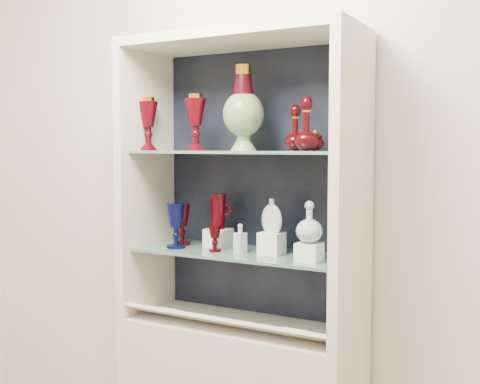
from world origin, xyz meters
The scene contains 28 objects.
wall_back centered at (0.00, 1.75, 1.40)m, with size 3.50×0.02×2.80m, color beige.
cabinet_back_panel centered at (0.00, 1.72, 1.32)m, with size 0.98×0.02×1.15m, color black.
cabinet_side_left centered at (-0.48, 1.53, 1.32)m, with size 0.04×0.40×1.15m, color beige.
cabinet_side_right centered at (0.48, 1.53, 1.32)m, with size 0.04×0.40×1.15m, color beige.
cabinet_top_cap centered at (0.00, 1.53, 1.92)m, with size 1.00×0.40×0.04m, color beige.
shelf_lower centered at (0.00, 1.55, 1.04)m, with size 0.92×0.34×0.01m, color slate.
shelf_upper centered at (0.00, 1.55, 1.46)m, with size 0.92×0.34×0.01m, color slate.
label_ledge centered at (0.00, 1.42, 0.78)m, with size 0.92×0.18×0.01m, color beige.
label_card_0 centered at (0.32, 1.42, 0.80)m, with size 0.10×0.07×0.00m, color white.
label_card_1 centered at (-0.26, 1.42, 0.80)m, with size 0.10×0.07×0.00m, color white.
pedestal_lamp_left centered at (-0.44, 1.49, 1.59)m, with size 0.09×0.09×0.23m, color #4D020B, non-canonical shape.
pedestal_lamp_right centered at (-0.20, 1.50, 1.59)m, with size 0.09×0.09×0.24m, color #4D020B, non-canonical shape.
enamel_urn centered at (0.01, 1.54, 1.64)m, with size 0.17×0.17×0.35m, color #083F14, non-canonical shape.
ruby_decanter_a centered at (0.31, 1.50, 1.59)m, with size 0.09×0.09×0.23m, color #380003, non-canonical shape.
ruby_decanter_b centered at (0.24, 1.55, 1.57)m, with size 0.08×0.08×0.19m, color #380003, non-canonical shape.
lidded_bowl centered at (0.29, 1.61, 1.51)m, with size 0.07×0.07×0.08m, color #380003, non-canonical shape.
cobalt_goblet centered at (-0.29, 1.48, 1.15)m, with size 0.08×0.08×0.19m, color #040938, non-canonical shape.
ruby_goblet_tall centered at (-0.31, 1.56, 1.14)m, with size 0.08×0.08×0.18m, color #4D020B, non-canonical shape.
ruby_goblet_small centered at (-0.10, 1.49, 1.10)m, with size 0.06×0.06×0.11m, color #380003, non-canonical shape.
riser_ruby_pitcher centered at (-0.14, 1.59, 1.09)m, with size 0.10×0.10×0.08m, color silver.
ruby_pitcher centered at (-0.14, 1.59, 1.21)m, with size 0.11×0.07×0.15m, color #4D020B, non-canonical shape.
clear_square_bottle centered at (0.01, 1.52, 1.11)m, with size 0.04×0.04×0.12m, color #A0B0BD, non-canonical shape.
riser_flat_flask centered at (0.14, 1.55, 1.09)m, with size 0.09×0.09×0.09m, color silver.
flat_flask centered at (0.14, 1.55, 1.21)m, with size 0.10×0.04×0.14m, color silver, non-canonical shape.
riser_clear_round_decanter centered at (0.33, 1.49, 1.08)m, with size 0.09×0.09×0.07m, color silver.
clear_round_decanter centered at (0.33, 1.49, 1.20)m, with size 0.10×0.10×0.15m, color #A0B0BD, non-canonical shape.
riser_cameo_medallion centered at (0.44, 1.67, 1.10)m, with size 0.08×0.08×0.10m, color silver.
cameo_medallion centered at (0.44, 1.67, 1.21)m, with size 0.10×0.04×0.11m, color black, non-canonical shape.
Camera 1 is at (1.21, -0.62, 1.49)m, focal length 45.00 mm.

